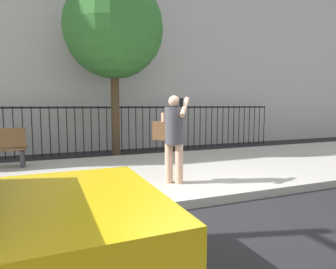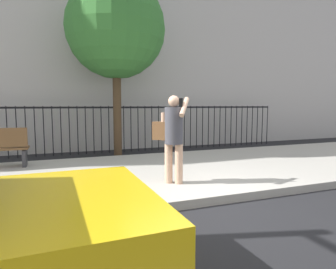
{
  "view_description": "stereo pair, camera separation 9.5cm",
  "coord_description": "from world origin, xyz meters",
  "views": [
    {
      "loc": [
        -2.35,
        -3.94,
        1.62
      ],
      "look_at": [
        -0.24,
        1.3,
        1.05
      ],
      "focal_mm": 30.91,
      "sensor_mm": 36.0,
      "label": 1
    },
    {
      "loc": [
        -2.26,
        -3.97,
        1.62
      ],
      "look_at": [
        -0.24,
        1.3,
        1.05
      ],
      "focal_mm": 30.91,
      "sensor_mm": 36.0,
      "label": 2
    }
  ],
  "objects": [
    {
      "name": "sidewalk",
      "position": [
        0.0,
        2.2,
        0.07
      ],
      "size": [
        28.0,
        4.4,
        0.15
      ],
      "primitive_type": "cube",
      "color": "#B2ADA3",
      "rests_on": "ground"
    },
    {
      "name": "ground_plane",
      "position": [
        0.0,
        0.0,
        0.0
      ],
      "size": [
        60.0,
        60.0,
        0.0
      ],
      "primitive_type": "plane",
      "color": "black"
    },
    {
      "name": "building_facade",
      "position": [
        0.0,
        8.5,
        5.48
      ],
      "size": [
        28.0,
        4.0,
        10.96
      ],
      "primitive_type": "cube",
      "color": "#BCB7B2",
      "rests_on": "ground"
    },
    {
      "name": "pedestrian_on_phone",
      "position": [
        -0.26,
        1.02,
        1.11
      ],
      "size": [
        0.71,
        0.64,
        1.65
      ],
      "color": "tan",
      "rests_on": "sidewalk"
    },
    {
      "name": "iron_fence",
      "position": [
        0.0,
        5.9,
        1.02
      ],
      "size": [
        12.03,
        0.04,
        1.6
      ],
      "color": "black",
      "rests_on": "ground"
    },
    {
      "name": "street_tree_near",
      "position": [
        -0.51,
        5.02,
        3.92
      ],
      "size": [
        3.0,
        3.0,
        5.44
      ],
      "color": "#4C3823",
      "rests_on": "ground"
    }
  ]
}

